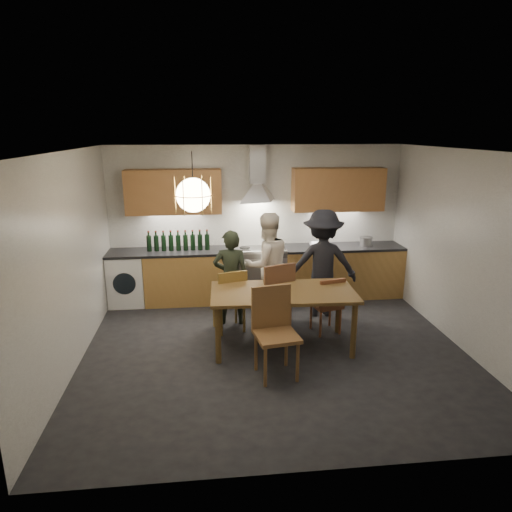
{
  "coord_description": "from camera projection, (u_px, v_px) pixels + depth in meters",
  "views": [
    {
      "loc": [
        -0.85,
        -5.46,
        2.84
      ],
      "look_at": [
        -0.21,
        0.4,
        1.2
      ],
      "focal_mm": 32.0,
      "sensor_mm": 36.0,
      "label": 1
    }
  ],
  "objects": [
    {
      "name": "chair_back_right",
      "position": [
        329.0,
        302.0,
        6.45
      ],
      "size": [
        0.46,
        0.46,
        0.85
      ],
      "rotation": [
        0.0,
        0.0,
        3.36
      ],
      "color": "brown",
      "rests_on": "ground"
    },
    {
      "name": "person_right",
      "position": [
        322.0,
        263.0,
        7.07
      ],
      "size": [
        1.15,
        0.75,
        1.68
      ],
      "primitive_type": "imported",
      "rotation": [
        0.0,
        0.0,
        3.02
      ],
      "color": "black",
      "rests_on": "ground"
    },
    {
      "name": "wall_fixtures",
      "position": [
        258.0,
        190.0,
        7.56
      ],
      "size": [
        4.3,
        0.54,
        1.1
      ],
      "color": "#BC8048",
      "rests_on": "ground"
    },
    {
      "name": "mixing_bowl",
      "position": [
        319.0,
        246.0,
        7.71
      ],
      "size": [
        0.39,
        0.39,
        0.08
      ],
      "primitive_type": "imported",
      "rotation": [
        0.0,
        0.0,
        -0.19
      ],
      "color": "silver",
      "rests_on": "counter_run"
    },
    {
      "name": "chair_back_mid",
      "position": [
        275.0,
        293.0,
        6.45
      ],
      "size": [
        0.61,
        0.61,
        1.06
      ],
      "rotation": [
        0.0,
        0.0,
        3.49
      ],
      "color": "brown",
      "rests_on": "ground"
    },
    {
      "name": "chair_front",
      "position": [
        274.0,
        325.0,
        5.38
      ],
      "size": [
        0.56,
        0.56,
        1.07
      ],
      "rotation": [
        0.0,
        0.0,
        0.17
      ],
      "color": "brown",
      "rests_on": "ground"
    },
    {
      "name": "counter_run",
      "position": [
        260.0,
        274.0,
        7.83
      ],
      "size": [
        5.0,
        0.62,
        0.9
      ],
      "color": "tan",
      "rests_on": "ground"
    },
    {
      "name": "wine_bottles",
      "position": [
        178.0,
        240.0,
        7.54
      ],
      "size": [
        1.03,
        0.08,
        0.34
      ],
      "color": "black",
      "rests_on": "counter_run"
    },
    {
      "name": "range_stove",
      "position": [
        258.0,
        274.0,
        7.83
      ],
      "size": [
        0.9,
        0.6,
        0.92
      ],
      "color": "silver",
      "rests_on": "ground"
    },
    {
      "name": "pendant_lamp",
      "position": [
        193.0,
        195.0,
        5.32
      ],
      "size": [
        0.43,
        0.43,
        0.7
      ],
      "color": "black",
      "rests_on": "ground"
    },
    {
      "name": "ground",
      "position": [
        275.0,
        350.0,
        6.08
      ],
      "size": [
        5.0,
        5.0,
        0.0
      ],
      "primitive_type": "plane",
      "color": "black",
      "rests_on": "ground"
    },
    {
      "name": "room_shell",
      "position": [
        276.0,
        225.0,
        5.63
      ],
      "size": [
        5.02,
        4.52,
        2.61
      ],
      "color": "silver",
      "rests_on": "ground"
    },
    {
      "name": "person_left",
      "position": [
        231.0,
        278.0,
        6.76
      ],
      "size": [
        0.55,
        0.39,
        1.44
      ],
      "primitive_type": "imported",
      "rotation": [
        0.0,
        0.0,
        3.06
      ],
      "color": "black",
      "rests_on": "ground"
    },
    {
      "name": "dining_table",
      "position": [
        283.0,
        298.0,
        6.0
      ],
      "size": [
        1.92,
        1.0,
        0.8
      ],
      "rotation": [
        0.0,
        0.0,
        -0.03
      ],
      "color": "brown",
      "rests_on": "ground"
    },
    {
      "name": "person_mid",
      "position": [
        267.0,
        265.0,
        7.04
      ],
      "size": [
        0.96,
        0.85,
        1.64
      ],
      "primitive_type": "imported",
      "rotation": [
        0.0,
        0.0,
        3.48
      ],
      "color": "white",
      "rests_on": "ground"
    },
    {
      "name": "stock_pot",
      "position": [
        366.0,
        242.0,
        7.86
      ],
      "size": [
        0.22,
        0.22,
        0.15
      ],
      "primitive_type": "cylinder",
      "rotation": [
        0.0,
        0.0,
        -0.05
      ],
      "color": "#B3B4B7",
      "rests_on": "counter_run"
    },
    {
      "name": "chair_back_left",
      "position": [
        231.0,
        297.0,
        6.5
      ],
      "size": [
        0.53,
        0.53,
        0.94
      ],
      "rotation": [
        0.0,
        0.0,
        3.42
      ],
      "color": "brown",
      "rests_on": "ground"
    }
  ]
}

